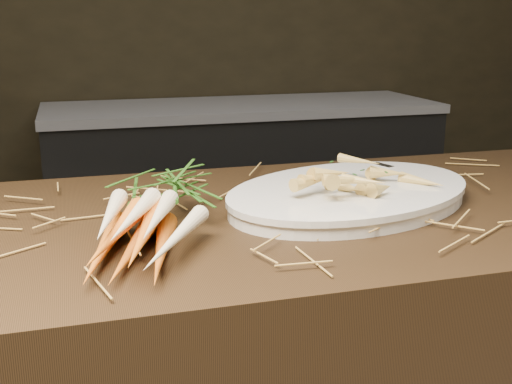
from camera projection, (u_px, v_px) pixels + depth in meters
back_counter at (243, 190)px, 3.11m from camera, size 1.82×0.62×0.84m
straw_bedding at (350, 200)px, 1.15m from camera, size 1.40×0.60×0.02m
root_veg_bunch at (150, 207)px, 1.00m from camera, size 0.26×0.48×0.09m
serving_platter at (350, 196)px, 1.16m from camera, size 0.59×0.50×0.03m
roasted_veg_heap at (351, 174)px, 1.15m from camera, size 0.29×0.26×0.06m
serving_fork at (421, 176)px, 1.25m from camera, size 0.08×0.18×0.00m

